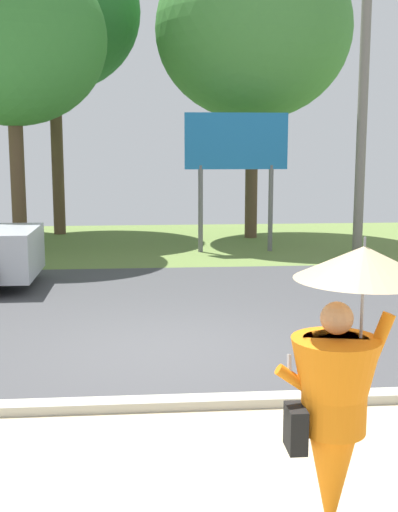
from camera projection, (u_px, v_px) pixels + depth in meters
ground_plane at (164, 302)px, 11.85m from camera, size 40.00×22.00×0.20m
monk_pedestrian at (339, 393)px, 4.48m from camera, size 1.03×0.92×2.13m
utility_pole at (363, 93)px, 15.96m from camera, size 1.80×0.24×7.54m
roadside_billboard at (236, 151)px, 16.71m from camera, size 2.60×0.12×3.50m
tree_left_far at (12, 39)px, 16.10m from camera, size 4.62×4.62×7.36m
tree_right_mid at (253, 30)px, 18.72m from camera, size 5.53×5.53×8.42m
tree_right_far at (52, 11)px, 19.40m from camera, size 5.14×5.14×8.90m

